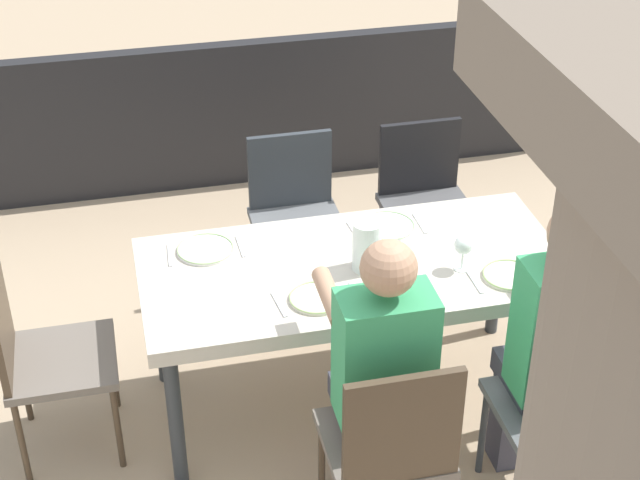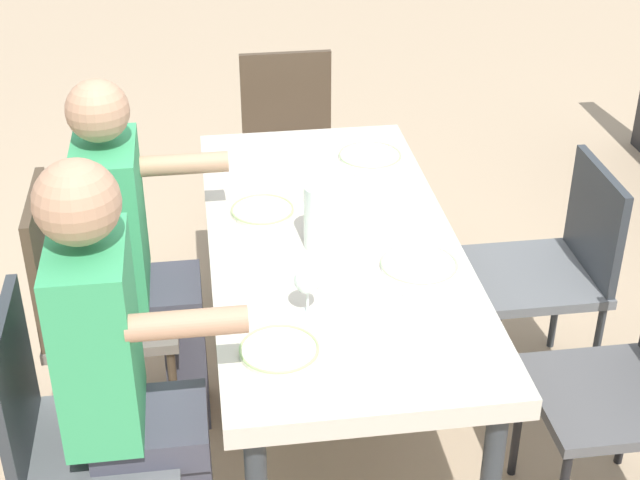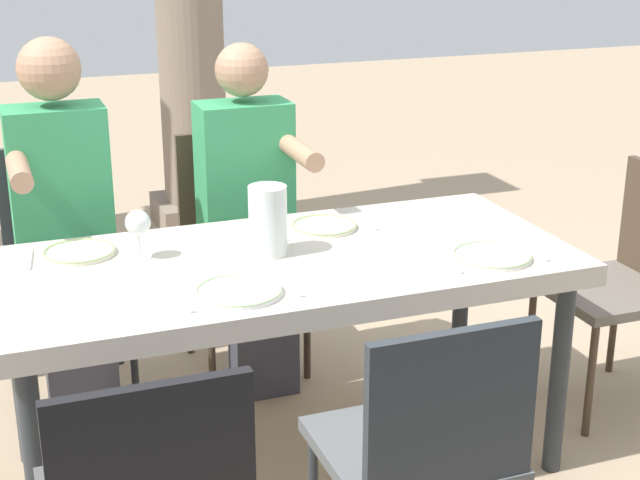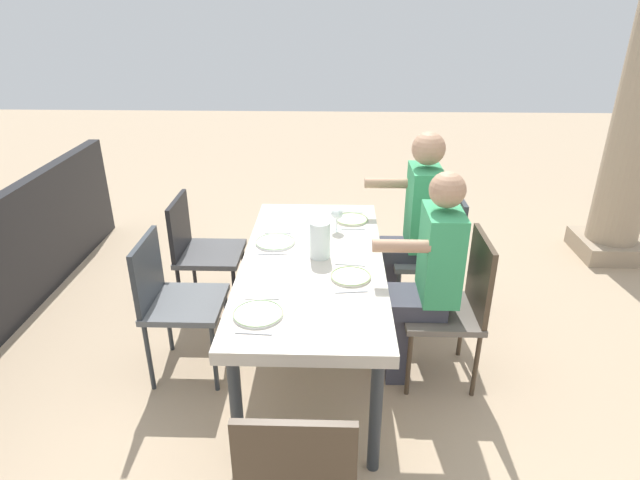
{
  "view_description": "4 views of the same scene",
  "coord_description": "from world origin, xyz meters",
  "px_view_note": "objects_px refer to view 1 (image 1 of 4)",
  "views": [
    {
      "loc": [
        0.91,
        3.31,
        3.05
      ],
      "look_at": [
        0.14,
        -0.02,
        0.86
      ],
      "focal_mm": 56.02,
      "sensor_mm": 36.0,
      "label": 1
    },
    {
      "loc": [
        -2.65,
        0.42,
        2.3
      ],
      "look_at": [
        -0.06,
        0.05,
        0.77
      ],
      "focal_mm": 53.02,
      "sensor_mm": 36.0,
      "label": 2
    },
    {
      "loc": [
        -0.85,
        -2.6,
        1.75
      ],
      "look_at": [
        0.1,
        -0.04,
        0.79
      ],
      "focal_mm": 53.28,
      "sensor_mm": 36.0,
      "label": 3
    },
    {
      "loc": [
        2.7,
        0.12,
        2.12
      ],
      "look_at": [
        -0.08,
        0.04,
        0.83
      ],
      "focal_mm": 29.54,
      "sensor_mm": 36.0,
      "label": 4
    }
  ],
  "objects_px": {
    "chair_head_east": "(39,351)",
    "wine_glass_0": "(463,246)",
    "plate_3": "(205,249)",
    "plate_0": "(509,275)",
    "chair_west_south": "(425,196)",
    "plate_1": "(387,226)",
    "diner_woman_green": "(378,374)",
    "water_pitcher": "(367,248)",
    "chair_west_north": "(565,411)",
    "plate_2": "(317,298)",
    "chair_mid_north": "(391,443)",
    "dining_table": "(353,277)",
    "diner_man_white": "(553,341)",
    "chair_mid_south": "(295,210)"
  },
  "relations": [
    {
      "from": "plate_3",
      "to": "chair_head_east",
      "type": "bearing_deg",
      "value": 18.15
    },
    {
      "from": "diner_woman_green",
      "to": "water_pitcher",
      "type": "height_order",
      "value": "diner_woman_green"
    },
    {
      "from": "chair_west_south",
      "to": "plate_3",
      "type": "distance_m",
      "value": 1.34
    },
    {
      "from": "dining_table",
      "to": "chair_west_south",
      "type": "distance_m",
      "value": 1.03
    },
    {
      "from": "chair_west_north",
      "to": "diner_man_white",
      "type": "bearing_deg",
      "value": -90.93
    },
    {
      "from": "chair_mid_north",
      "to": "diner_man_white",
      "type": "xyz_separation_m",
      "value": [
        -0.67,
        -0.18,
        0.2
      ]
    },
    {
      "from": "chair_head_east",
      "to": "plate_3",
      "type": "relative_size",
      "value": 3.65
    },
    {
      "from": "chair_mid_north",
      "to": "diner_woman_green",
      "type": "height_order",
      "value": "diner_woman_green"
    },
    {
      "from": "chair_head_east",
      "to": "wine_glass_0",
      "type": "relative_size",
      "value": 5.65
    },
    {
      "from": "diner_woman_green",
      "to": "water_pitcher",
      "type": "bearing_deg",
      "value": -101.31
    },
    {
      "from": "chair_mid_south",
      "to": "water_pitcher",
      "type": "xyz_separation_m",
      "value": [
        -0.12,
        0.86,
        0.31
      ]
    },
    {
      "from": "plate_3",
      "to": "water_pitcher",
      "type": "relative_size",
      "value": 1.1
    },
    {
      "from": "plate_3",
      "to": "plate_0",
      "type": "bearing_deg",
      "value": 158.13
    },
    {
      "from": "chair_mid_south",
      "to": "plate_3",
      "type": "bearing_deg",
      "value": 49.02
    },
    {
      "from": "diner_man_white",
      "to": "chair_west_north",
      "type": "bearing_deg",
      "value": 89.07
    },
    {
      "from": "chair_west_south",
      "to": "plate_2",
      "type": "height_order",
      "value": "chair_west_south"
    },
    {
      "from": "chair_mid_north",
      "to": "wine_glass_0",
      "type": "height_order",
      "value": "chair_mid_north"
    },
    {
      "from": "chair_mid_south",
      "to": "plate_3",
      "type": "distance_m",
      "value": 0.81
    },
    {
      "from": "diner_woman_green",
      "to": "water_pitcher",
      "type": "relative_size",
      "value": 5.94
    },
    {
      "from": "chair_west_north",
      "to": "plate_3",
      "type": "height_order",
      "value": "chair_west_north"
    },
    {
      "from": "plate_1",
      "to": "water_pitcher",
      "type": "relative_size",
      "value": 1.11
    },
    {
      "from": "water_pitcher",
      "to": "plate_3",
      "type": "bearing_deg",
      "value": -23.7
    },
    {
      "from": "diner_woman_green",
      "to": "plate_1",
      "type": "bearing_deg",
      "value": -108.37
    },
    {
      "from": "chair_west_north",
      "to": "plate_2",
      "type": "distance_m",
      "value": 1.03
    },
    {
      "from": "wine_glass_0",
      "to": "plate_3",
      "type": "bearing_deg",
      "value": -20.29
    },
    {
      "from": "chair_mid_north",
      "to": "plate_2",
      "type": "height_order",
      "value": "chair_mid_north"
    },
    {
      "from": "dining_table",
      "to": "chair_west_south",
      "type": "bearing_deg",
      "value": -125.87
    },
    {
      "from": "plate_0",
      "to": "plate_1",
      "type": "xyz_separation_m",
      "value": [
        0.38,
        -0.48,
        -0.0
      ]
    },
    {
      "from": "chair_mid_north",
      "to": "water_pitcher",
      "type": "bearing_deg",
      "value": -98.51
    },
    {
      "from": "plate_0",
      "to": "plate_1",
      "type": "relative_size",
      "value": 0.91
    },
    {
      "from": "plate_1",
      "to": "water_pitcher",
      "type": "distance_m",
      "value": 0.34
    },
    {
      "from": "chair_west_north",
      "to": "plate_3",
      "type": "distance_m",
      "value": 1.6
    },
    {
      "from": "plate_2",
      "to": "diner_woman_green",
      "type": "bearing_deg",
      "value": 106.45
    },
    {
      "from": "dining_table",
      "to": "diner_woman_green",
      "type": "xyz_separation_m",
      "value": [
        0.08,
        0.65,
        0.02
      ]
    },
    {
      "from": "chair_west_south",
      "to": "chair_mid_south",
      "type": "bearing_deg",
      "value": -0.04
    },
    {
      "from": "chair_mid_north",
      "to": "diner_man_white",
      "type": "bearing_deg",
      "value": -165.32
    },
    {
      "from": "diner_man_white",
      "to": "wine_glass_0",
      "type": "height_order",
      "value": "diner_man_white"
    },
    {
      "from": "diner_man_white",
      "to": "wine_glass_0",
      "type": "distance_m",
      "value": 0.56
    },
    {
      "from": "plate_0",
      "to": "plate_1",
      "type": "height_order",
      "value": "same"
    },
    {
      "from": "chair_mid_north",
      "to": "diner_man_white",
      "type": "height_order",
      "value": "diner_man_white"
    },
    {
      "from": "plate_1",
      "to": "plate_3",
      "type": "relative_size",
      "value": 1.01
    },
    {
      "from": "plate_3",
      "to": "water_pitcher",
      "type": "height_order",
      "value": "water_pitcher"
    },
    {
      "from": "chair_mid_north",
      "to": "diner_woman_green",
      "type": "relative_size",
      "value": 0.71
    },
    {
      "from": "diner_man_white",
      "to": "plate_1",
      "type": "height_order",
      "value": "diner_man_white"
    },
    {
      "from": "dining_table",
      "to": "chair_mid_south",
      "type": "relative_size",
      "value": 2.0
    },
    {
      "from": "plate_3",
      "to": "water_pitcher",
      "type": "bearing_deg",
      "value": 156.3
    },
    {
      "from": "chair_west_north",
      "to": "water_pitcher",
      "type": "xyz_separation_m",
      "value": [
        0.55,
        -0.79,
        0.3
      ]
    },
    {
      "from": "chair_mid_south",
      "to": "wine_glass_0",
      "type": "relative_size",
      "value": 5.67
    },
    {
      "from": "dining_table",
      "to": "diner_man_white",
      "type": "bearing_deg",
      "value": 132.38
    },
    {
      "from": "chair_west_south",
      "to": "plate_1",
      "type": "relative_size",
      "value": 3.6
    }
  ]
}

